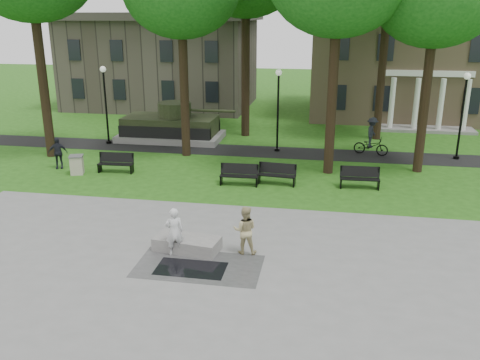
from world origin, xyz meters
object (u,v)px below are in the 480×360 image
object	(u,v)px
concrete_block	(187,244)
cyclist	(371,140)
skateboarder	(174,232)
friend_watching	(245,230)
park_bench_0	(116,162)
trash_bin	(77,165)

from	to	relation	value
concrete_block	cyclist	xyz separation A→B (m)	(6.98, 13.84, 0.64)
skateboarder	friend_watching	world-z (taller)	friend_watching
concrete_block	park_bench_0	xyz separation A→B (m)	(-5.99, 8.10, 0.28)
park_bench_0	trash_bin	xyz separation A→B (m)	(-1.82, -0.64, -0.04)
friend_watching	trash_bin	xyz separation A→B (m)	(-9.77, 7.35, -0.36)
friend_watching	concrete_block	bearing A→B (deg)	-2.54
concrete_block	cyclist	size ratio (longest dim) A/B	1.02
skateboarder	friend_watching	bearing A→B (deg)	170.64
concrete_block	cyclist	world-z (taller)	cyclist
cyclist	friend_watching	bearing A→B (deg)	175.86
friend_watching	park_bench_0	bearing A→B (deg)	-51.02
skateboarder	friend_watching	distance (m)	2.33
concrete_block	friend_watching	xyz separation A→B (m)	(1.97, 0.12, 0.60)
park_bench_0	trash_bin	bearing A→B (deg)	-163.65
concrete_block	friend_watching	distance (m)	2.06
friend_watching	park_bench_0	world-z (taller)	friend_watching
friend_watching	cyclist	size ratio (longest dim) A/B	0.77
skateboarder	cyclist	xyz separation A→B (m)	(7.29, 14.25, 0.04)
skateboarder	trash_bin	world-z (taller)	skateboarder
friend_watching	cyclist	distance (m)	14.61
skateboarder	cyclist	bearing A→B (deg)	-139.46
skateboarder	friend_watching	xyz separation A→B (m)	(2.27, 0.53, 0.00)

